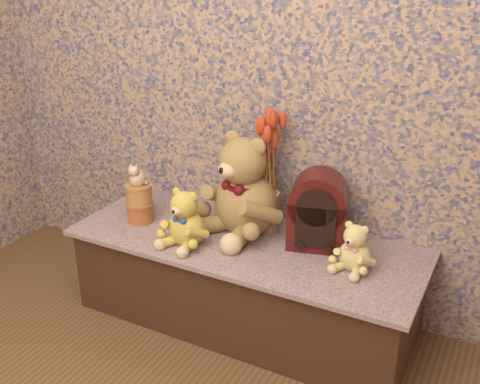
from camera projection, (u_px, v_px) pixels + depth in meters
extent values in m
cube|color=navy|center=(279.00, 12.00, 2.28)|extent=(3.00, 0.10, 2.60)
cube|color=navy|center=(245.00, 280.00, 2.48)|extent=(1.50, 0.59, 0.40)
cylinder|color=tan|center=(267.00, 211.00, 2.46)|extent=(0.12, 0.12, 0.18)
cylinder|color=#BF7D38|center=(141.00, 212.00, 2.56)|extent=(0.15, 0.15, 0.09)
cylinder|color=#DABB5F|center=(139.00, 195.00, 2.52)|extent=(0.13, 0.13, 0.09)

